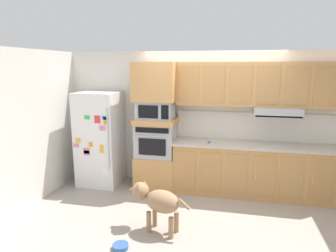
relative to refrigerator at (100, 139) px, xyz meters
name	(u,v)px	position (x,y,z in m)	size (l,w,h in m)	color
ground_plane	(204,209)	(2.06, -0.68, -0.88)	(9.60, 9.60, 0.00)	#9E9389
back_kitchen_wall	(211,120)	(2.06, 0.43, 0.37)	(6.20, 0.12, 2.50)	silver
side_panel_left	(41,125)	(-0.74, -0.68, 0.37)	(0.12, 7.10, 2.50)	silver
refrigerator	(100,139)	(0.00, 0.00, 0.00)	(0.76, 0.73, 1.76)	white
oven_base_cabinet	(156,171)	(1.09, 0.07, -0.58)	(0.74, 0.62, 0.60)	tan
built_in_oven	(156,140)	(1.09, 0.07, 0.02)	(0.70, 0.62, 0.60)	#A8AAAF
appliance_mid_shelf	(156,121)	(1.09, 0.07, 0.37)	(0.74, 0.62, 0.10)	tan
microwave	(156,110)	(1.09, 0.07, 0.58)	(0.64, 0.54, 0.32)	#A8AAAF
appliance_upper_cabinet	(156,82)	(1.09, 0.07, 1.08)	(0.74, 0.62, 0.68)	tan
lower_cabinet_run	(262,171)	(2.99, 0.07, -0.44)	(3.06, 0.63, 0.88)	tan
countertop_slab	(264,145)	(2.99, 0.07, 0.02)	(3.10, 0.64, 0.04)	#BCB2A3
backsplash_panel	(263,127)	(2.99, 0.36, 0.29)	(3.10, 0.02, 0.50)	silver
upper_cabinet_with_hood	(268,86)	(3.00, 0.19, 1.02)	(3.06, 0.48, 0.88)	tan
screwdriver	(209,142)	(2.07, -0.03, 0.05)	(0.15, 0.13, 0.03)	blue
dog	(157,200)	(1.48, -1.43, -0.43)	(0.93, 0.42, 0.68)	#997551
dog_food_bowl	(120,246)	(1.14, -1.94, -0.85)	(0.20, 0.20, 0.06)	#3359A5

